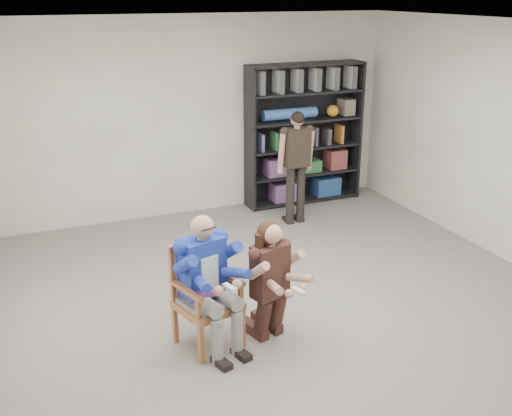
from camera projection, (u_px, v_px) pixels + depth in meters
name	position (u px, v px, depth m)	size (l,w,h in m)	color
room_shell	(302.00, 190.00, 5.39)	(6.00, 7.00, 2.80)	beige
floor	(298.00, 325.00, 5.87)	(6.00, 7.00, 0.01)	slate
armchair	(208.00, 297.00, 5.39)	(0.57, 0.55, 0.98)	#9E5830
seated_man	(207.00, 282.00, 5.34)	(0.55, 0.77, 1.28)	navy
kneeling_woman	(272.00, 282.00, 5.46)	(0.49, 0.79, 1.17)	#361E1A
bookshelf	(304.00, 135.00, 8.97)	(1.80, 0.38, 2.10)	black
standing_man	(296.00, 168.00, 8.19)	(0.49, 0.27, 1.59)	black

